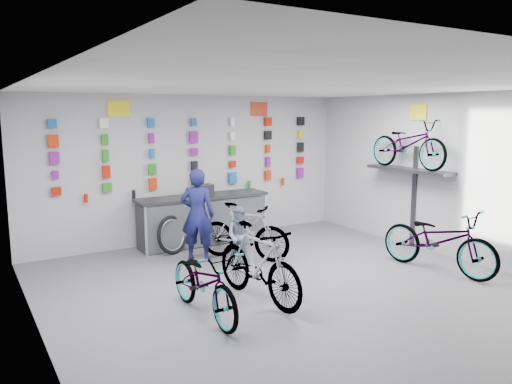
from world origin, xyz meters
TOP-DOWN VIEW (x-y plane):
  - floor at (0.00, 0.00)m, footprint 8.00×8.00m
  - ceiling at (0.00, 0.00)m, footprint 8.00×8.00m
  - wall_back at (0.00, 4.00)m, footprint 7.00×0.00m
  - wall_left at (-3.50, 0.00)m, footprint 0.00×8.00m
  - wall_right at (3.50, 0.00)m, footprint 0.00×8.00m
  - counter at (0.00, 3.54)m, footprint 2.70×0.66m
  - merch_wall at (0.03, 3.93)m, footprint 5.58×0.08m
  - wall_bracket at (3.33, 1.20)m, footprint 0.39×1.90m
  - sign_left at (-1.50, 3.98)m, footprint 0.42×0.02m
  - sign_right at (1.60, 3.98)m, footprint 0.42×0.02m
  - sign_side at (3.48, 1.20)m, footprint 0.02×0.40m
  - bike_left at (-1.57, 0.19)m, footprint 0.65×1.78m
  - bike_center at (-0.69, 0.29)m, footprint 0.73×1.88m
  - bike_right at (2.60, -0.13)m, footprint 1.07×2.16m
  - bike_service at (0.16, 2.15)m, footprint 1.45×1.65m
  - bike_wall at (3.25, 1.20)m, footprint 0.63×1.80m
  - clerk at (-0.58, 2.55)m, footprint 0.73×0.68m
  - customer at (-0.08, 1.87)m, footprint 0.64×0.63m
  - spare_wheel at (-0.82, 3.17)m, footprint 0.76×0.47m
  - register at (0.06, 3.55)m, footprint 0.31×0.33m

SIDE VIEW (x-z plane):
  - floor at x=0.00m, z-range 0.00..0.00m
  - spare_wheel at x=-0.82m, z-range -0.01..0.73m
  - bike_left at x=-1.57m, z-range 0.00..0.93m
  - counter at x=0.00m, z-range -0.01..0.99m
  - bike_service at x=0.16m, z-range 0.00..1.03m
  - customer at x=-0.08m, z-range 0.00..1.05m
  - bike_right at x=2.60m, z-range 0.00..1.08m
  - bike_center at x=-0.69m, z-range 0.00..1.10m
  - clerk at x=-0.58m, z-range 0.00..1.67m
  - register at x=0.06m, z-range 1.00..1.22m
  - wall_bracket at x=3.33m, z-range 0.46..2.46m
  - wall_back at x=0.00m, z-range -2.00..5.00m
  - wall_left at x=-3.50m, z-range -2.50..5.50m
  - wall_right at x=3.50m, z-range -2.50..5.50m
  - merch_wall at x=0.03m, z-range 1.00..2.55m
  - bike_wall at x=3.25m, z-range 1.58..2.53m
  - sign_side at x=3.48m, z-range 2.50..2.80m
  - sign_left at x=-1.50m, z-range 2.57..2.87m
  - sign_right at x=1.60m, z-range 2.57..2.87m
  - ceiling at x=0.00m, z-range 3.00..3.00m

